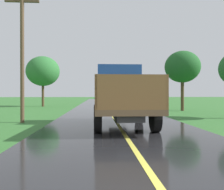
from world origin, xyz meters
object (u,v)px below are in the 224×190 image
(roadside_tree_near_left, at_px, (182,67))
(roadside_tree_far_left, at_px, (43,71))
(banana_truck_near, at_px, (120,94))
(utility_pole_roadside, at_px, (22,53))

(roadside_tree_near_left, bearing_deg, roadside_tree_far_left, 151.13)
(banana_truck_near, distance_m, roadside_tree_near_left, 11.15)
(banana_truck_near, height_order, utility_pole_roadside, utility_pole_roadside)
(banana_truck_near, bearing_deg, roadside_tree_far_left, 114.10)
(banana_truck_near, relative_size, utility_pole_roadside, 0.88)
(banana_truck_near, bearing_deg, utility_pole_roadside, 165.30)
(banana_truck_near, distance_m, roadside_tree_far_left, 18.18)
(banana_truck_near, xyz_separation_m, roadside_tree_near_left, (6.28, 8.91, 2.32))
(utility_pole_roadside, relative_size, roadside_tree_near_left, 1.28)
(banana_truck_near, relative_size, roadside_tree_near_left, 1.12)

